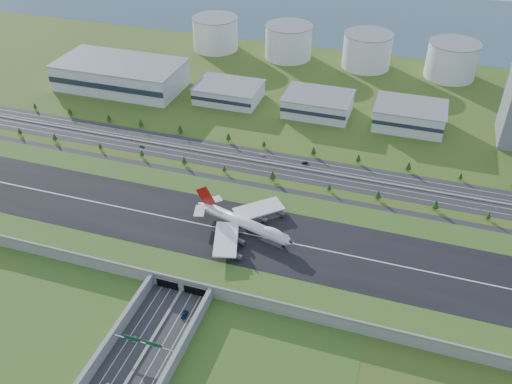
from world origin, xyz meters
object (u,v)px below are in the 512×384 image
(car_2, at_px, (185,314))
(car_4, at_px, (142,146))
(boeing_747, at_px, (245,223))
(car_5, at_px, (305,163))
(car_7, at_px, (262,154))
(fuel_tank_a, at_px, (216,34))
(car_0, at_px, (134,339))

(car_2, bearing_deg, car_4, -63.39)
(boeing_747, relative_size, car_2, 12.10)
(boeing_747, height_order, car_5, boeing_747)
(car_7, bearing_deg, car_2, 24.90)
(fuel_tank_a, height_order, boeing_747, fuel_tank_a)
(car_0, distance_m, car_7, 194.48)
(car_5, height_order, car_7, car_5)
(boeing_747, bearing_deg, car_7, 117.08)
(car_2, bearing_deg, car_0, 44.37)
(fuel_tank_a, relative_size, car_0, 11.31)
(car_0, xyz_separation_m, car_2, (17.87, 23.31, 0.08))
(car_5, bearing_deg, car_4, -97.89)
(car_4, bearing_deg, car_0, -148.49)
(car_2, height_order, car_5, car_2)
(car_4, xyz_separation_m, car_5, (131.88, 16.05, 0.09))
(fuel_tank_a, xyz_separation_m, car_4, (22.89, -223.17, -16.68))
(car_5, bearing_deg, car_2, -23.41)
(fuel_tank_a, distance_m, boeing_747, 338.09)
(fuel_tank_a, distance_m, car_4, 224.96)
(boeing_747, xyz_separation_m, car_0, (-29.07, -92.21, -13.63))
(car_2, distance_m, car_4, 186.54)
(car_0, bearing_deg, car_2, 39.70)
(car_5, distance_m, car_7, 35.57)
(car_0, height_order, car_2, car_2)
(car_5, bearing_deg, fuel_tank_a, -158.06)
(car_0, bearing_deg, car_7, 74.86)
(boeing_747, bearing_deg, fuel_tank_a, 129.90)
(boeing_747, bearing_deg, car_5, 97.23)
(car_5, relative_size, car_7, 1.03)
(car_0, height_order, car_4, car_0)
(fuel_tank_a, bearing_deg, car_7, -59.87)
(car_7, bearing_deg, car_5, 108.80)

